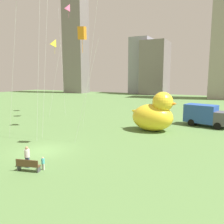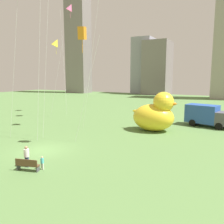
{
  "view_description": "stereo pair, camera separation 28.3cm",
  "coord_description": "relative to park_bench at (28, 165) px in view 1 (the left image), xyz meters",
  "views": [
    {
      "loc": [
        14.59,
        -15.07,
        6.68
      ],
      "look_at": [
        4.92,
        4.17,
        3.31
      ],
      "focal_mm": 37.18,
      "sensor_mm": 36.0,
      "label": 1
    },
    {
      "loc": [
        14.84,
        -14.94,
        6.68
      ],
      "look_at": [
        4.92,
        4.17,
        3.31
      ],
      "focal_mm": 37.18,
      "sensor_mm": 36.0,
      "label": 2
    }
  ],
  "objects": [
    {
      "name": "ground_plane",
      "position": [
        -2.34,
        3.87,
        -0.48
      ],
      "size": [
        140.0,
        140.0,
        0.0
      ],
      "primitive_type": "plane",
      "color": "#567B42"
    },
    {
      "name": "park_bench",
      "position": [
        0.0,
        0.0,
        0.0
      ],
      "size": [
        1.76,
        0.86,
        0.9
      ],
      "color": "brown",
      "rests_on": "ground"
    },
    {
      "name": "person_child",
      "position": [
        0.74,
        0.71,
        0.06
      ],
      "size": [
        0.24,
        0.24,
        0.97
      ],
      "color": "silver",
      "rests_on": "ground"
    },
    {
      "name": "kite_orange",
      "position": [
        0.24,
        6.77,
        9.9
      ],
      "size": [
        2.5,
        2.09,
        11.04
      ],
      "color": "silver",
      "rests_on": "ground"
    },
    {
      "name": "kite_yellow",
      "position": [
        -12.18,
        17.71,
        11.25
      ],
      "size": [
        2.56,
        2.5,
        12.49
      ],
      "color": "silver",
      "rests_on": "ground"
    },
    {
      "name": "city_skyline",
      "position": [
        -5.18,
        68.01,
        14.56
      ],
      "size": [
        79.74,
        22.21,
        40.38
      ],
      "color": "gray",
      "rests_on": "ground"
    },
    {
      "name": "box_truck",
      "position": [
        9.7,
        21.67,
        0.96
      ],
      "size": [
        5.91,
        3.57,
        2.85
      ],
      "color": "#264CA5",
      "rests_on": "ground"
    },
    {
      "name": "kite_pink",
      "position": [
        -13.21,
        22.87,
        17.78
      ],
      "size": [
        2.92,
        2.8,
        19.05
      ],
      "color": "silver",
      "rests_on": "ground"
    },
    {
      "name": "giant_inflatable_duck",
      "position": [
        4.34,
        16.0,
        1.57
      ],
      "size": [
        5.81,
        3.73,
        4.82
      ],
      "color": "yellow",
      "rests_on": "ground"
    },
    {
      "name": "person_adult",
      "position": [
        -0.64,
        0.56,
        0.4
      ],
      "size": [
        0.39,
        0.39,
        1.58
      ],
      "color": "#38476B",
      "rests_on": "ground"
    }
  ]
}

